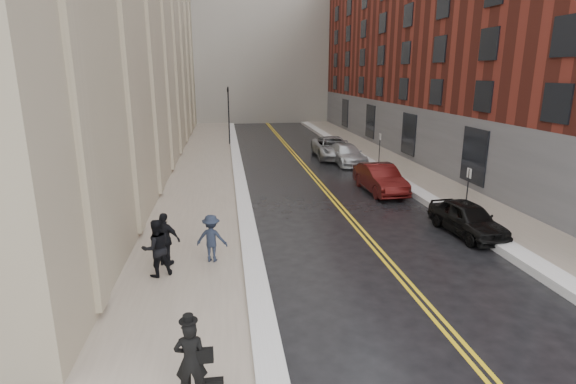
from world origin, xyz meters
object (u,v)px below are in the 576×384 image
object	(u,v)px
car_silver_far	(333,148)
pedestrian_a	(156,248)
car_maroon	(380,179)
car_silver_near	(346,154)
pedestrian_main	(191,361)
car_black	(467,218)
pedestrian_c	(165,239)
pedestrian_b	(212,238)

from	to	relation	value
car_silver_far	pedestrian_a	xyz separation A→B (m)	(-10.46, -19.93, 0.29)
car_maroon	car_silver_far	world-z (taller)	car_silver_far
car_silver_near	pedestrian_main	world-z (taller)	pedestrian_main
car_black	car_maroon	world-z (taller)	car_maroon
car_silver_near	pedestrian_c	size ratio (longest dim) A/B	2.66
pedestrian_b	car_maroon	bearing A→B (deg)	-122.24
pedestrian_a	pedestrian_b	world-z (taller)	pedestrian_a
car_maroon	car_silver_far	size ratio (longest dim) A/B	0.81
pedestrian_a	pedestrian_main	bearing A→B (deg)	79.59
car_silver_far	pedestrian_main	distance (m)	27.31
pedestrian_a	pedestrian_b	distance (m)	1.93
car_black	car_silver_near	world-z (taller)	car_silver_near
pedestrian_main	pedestrian_b	distance (m)	6.78
car_black	pedestrian_c	xyz separation A→B (m)	(-11.73, -1.73, 0.38)
pedestrian_c	pedestrian_b	bearing A→B (deg)	-153.32
car_silver_near	pedestrian_b	distance (m)	18.93
car_black	car_silver_near	distance (m)	14.97
car_black	pedestrian_b	distance (m)	10.34
car_black	car_silver_far	world-z (taller)	car_silver_far
car_silver_near	pedestrian_c	distance (m)	19.82
car_maroon	car_silver_near	bearing A→B (deg)	85.37
car_black	pedestrian_main	distance (m)	13.40
car_maroon	pedestrian_b	size ratio (longest dim) A/B	2.82
pedestrian_b	pedestrian_c	world-z (taller)	pedestrian_c
car_silver_far	pedestrian_c	world-z (taller)	pedestrian_c
car_maroon	car_black	bearing A→B (deg)	-82.30
pedestrian_b	car_silver_near	bearing A→B (deg)	-105.03
car_black	pedestrian_a	world-z (taller)	pedestrian_a
pedestrian_main	pedestrian_a	distance (m)	6.03
car_silver_near	pedestrian_a	size ratio (longest dim) A/B	2.59
car_silver_near	car_silver_far	size ratio (longest dim) A/B	0.85
pedestrian_main	pedestrian_a	world-z (taller)	pedestrian_a
car_silver_far	pedestrian_main	xyz separation A→B (m)	(-9.01, -25.78, 0.22)
car_silver_far	pedestrian_main	bearing A→B (deg)	-107.68
pedestrian_a	pedestrian_b	bearing A→B (deg)	-175.69
pedestrian_main	pedestrian_c	size ratio (longest dim) A/B	0.95
car_maroon	pedestrian_c	xyz separation A→B (m)	(-10.46, -8.66, 0.29)
pedestrian_a	car_silver_near	bearing A→B (deg)	-146.30
pedestrian_main	pedestrian_c	bearing A→B (deg)	-77.46
car_maroon	pedestrian_a	distance (m)	14.23
car_black	car_maroon	distance (m)	7.05
car_silver_far	pedestrian_a	size ratio (longest dim) A/B	3.06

